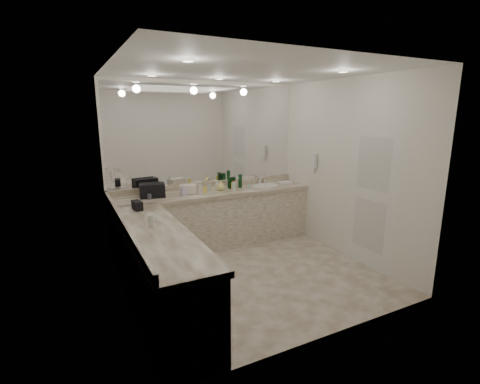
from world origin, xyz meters
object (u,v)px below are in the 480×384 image
black_toiletry_bag (152,190)px  cream_cosmetic_case (188,190)px  sink (266,186)px  soap_bottle_b (183,190)px  wall_phone (314,161)px  hand_towel (285,182)px  soap_bottle_c (221,185)px  soap_bottle_a (161,188)px

black_toiletry_bag → cream_cosmetic_case: (0.53, -0.06, -0.03)m
sink → cream_cosmetic_case: bearing=-179.5°
black_toiletry_bag → soap_bottle_b: bearing=-16.5°
wall_phone → black_toiletry_bag: wall_phone is taller
hand_towel → soap_bottle_c: bearing=-179.9°
cream_cosmetic_case → sink: bearing=16.1°
black_toiletry_bag → cream_cosmetic_case: bearing=-6.4°
wall_phone → sink: bearing=140.4°
wall_phone → cream_cosmetic_case: bearing=166.2°
sink → black_toiletry_bag: black_toiletry_bag is taller
sink → wall_phone: size_ratio=1.83×
wall_phone → black_toiletry_bag: bearing=167.7°
wall_phone → hand_towel: size_ratio=1.09×
hand_towel → black_toiletry_bag: bearing=178.9°
soap_bottle_c → sink: bearing=-0.2°
cream_cosmetic_case → soap_bottle_c: soap_bottle_c is taller
hand_towel → soap_bottle_b: soap_bottle_b is taller
soap_bottle_a → soap_bottle_b: size_ratio=1.29×
sink → wall_phone: (0.61, -0.50, 0.46)m
black_toiletry_bag → sink: bearing=-1.5°
cream_cosmetic_case → soap_bottle_b: 0.12m
hand_towel → soap_bottle_c: 1.25m
sink → soap_bottle_a: size_ratio=1.85×
wall_phone → soap_bottle_c: (-1.44, 0.50, -0.37)m
soap_bottle_a → wall_phone: bearing=-13.8°
soap_bottle_a → soap_bottle_c: bearing=-4.9°
hand_towel → soap_bottle_a: size_ratio=0.93×
sink → cream_cosmetic_case: cream_cosmetic_case is taller
cream_cosmetic_case → hand_towel: bearing=16.2°
hand_towel → soap_bottle_b: 1.89m
sink → black_toiletry_bag: size_ratio=1.23×
sink → hand_towel: (0.41, 0.01, 0.02)m
black_toiletry_bag → soap_bottle_b: 0.45m
hand_towel → soap_bottle_a: bearing=177.9°
black_toiletry_bag → hand_towel: 2.32m
sink → black_toiletry_bag: 1.92m
sink → soap_bottle_b: (-1.48, -0.08, 0.10)m
soap_bottle_a → hand_towel: bearing=-2.1°
sink → hand_towel: 0.41m
wall_phone → black_toiletry_bag: (-2.52, 0.55, -0.35)m
soap_bottle_b → cream_cosmetic_case: bearing=35.1°
wall_phone → hand_towel: bearing=111.3°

